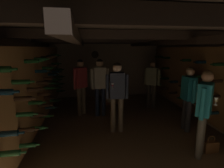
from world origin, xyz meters
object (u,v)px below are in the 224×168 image
(display_bottle, at_px, (109,76))
(person_host_center, at_px, (117,91))
(person_guest_near_right, at_px, (204,106))
(wine_crate_stack, at_px, (111,91))
(person_guest_rear_center, at_px, (100,82))
(person_guest_far_left, at_px, (81,82))
(person_guest_mid_right, at_px, (188,93))
(handbag, at_px, (211,146))
(person_guest_far_right, at_px, (152,80))

(display_bottle, bearing_deg, person_host_center, -92.39)
(person_guest_near_right, bearing_deg, wine_crate_stack, 109.08)
(display_bottle, xyz_separation_m, person_host_center, (-0.10, -2.30, 0.01))
(person_guest_rear_center, height_order, person_guest_near_right, person_guest_rear_center)
(person_guest_far_left, xyz_separation_m, person_guest_mid_right, (2.59, -1.50, -0.08))
(person_host_center, relative_size, handbag, 4.91)
(person_guest_far_right, bearing_deg, person_guest_rear_center, -164.54)
(wine_crate_stack, height_order, display_bottle, display_bottle)
(wine_crate_stack, distance_m, person_guest_far_left, 1.54)
(person_guest_rear_center, distance_m, person_guest_far_right, 1.86)
(person_guest_far_right, bearing_deg, display_bottle, 152.74)
(wine_crate_stack, xyz_separation_m, person_guest_near_right, (1.21, -3.51, 0.55))
(display_bottle, distance_m, person_host_center, 2.30)
(person_guest_mid_right, relative_size, handbag, 4.58)
(person_guest_far_left, relative_size, handbag, 4.89)
(wine_crate_stack, height_order, person_guest_near_right, person_guest_near_right)
(display_bottle, bearing_deg, handbag, -65.23)
(person_host_center, bearing_deg, person_guest_near_right, -41.43)
(person_guest_far_right, relative_size, person_guest_far_left, 0.95)
(wine_crate_stack, xyz_separation_m, person_guest_far_left, (-1.04, -0.98, 0.58))
(wine_crate_stack, relative_size, display_bottle, 2.57)
(person_guest_far_right, bearing_deg, person_host_center, -132.86)
(display_bottle, xyz_separation_m, person_guest_near_right, (1.29, -3.52, -0.04))
(display_bottle, height_order, person_guest_far_right, person_guest_far_right)
(person_guest_rear_center, height_order, person_guest_far_right, person_guest_rear_center)
(display_bottle, xyz_separation_m, person_guest_mid_right, (1.62, -2.48, -0.08))
(person_guest_far_right, height_order, person_guest_far_left, person_guest_far_left)
(wine_crate_stack, relative_size, person_guest_near_right, 0.54)
(person_guest_rear_center, distance_m, person_guest_far_left, 0.60)
(person_guest_far_right, bearing_deg, handbag, -85.69)
(person_guest_rear_center, height_order, handbag, person_guest_rear_center)
(person_guest_rear_center, xyz_separation_m, person_guest_mid_right, (2.03, -1.28, -0.09))
(display_bottle, xyz_separation_m, handbag, (1.59, -3.44, -0.92))
(person_host_center, xyz_separation_m, person_guest_far_left, (-0.88, 1.31, -0.01))
(person_host_center, distance_m, person_guest_near_right, 1.84)
(person_guest_mid_right, bearing_deg, person_guest_rear_center, 147.74)
(person_guest_near_right, bearing_deg, person_guest_rear_center, 126.20)
(person_guest_far_left, bearing_deg, display_bottle, 45.49)
(person_guest_mid_right, bearing_deg, person_guest_far_right, 97.57)
(person_host_center, xyz_separation_m, person_guest_far_right, (1.48, 1.59, -0.07))
(person_host_center, relative_size, person_guest_far_left, 1.01)
(person_guest_rear_center, distance_m, person_guest_near_right, 2.87)
(person_guest_rear_center, bearing_deg, wine_crate_stack, 68.05)
(person_guest_far_left, bearing_deg, handbag, -43.74)
(person_host_center, height_order, person_guest_mid_right, person_host_center)
(display_bottle, bearing_deg, person_guest_mid_right, -56.96)
(person_host_center, distance_m, handbag, 2.23)
(person_host_center, height_order, person_guest_rear_center, person_guest_rear_center)
(person_guest_far_right, distance_m, person_guest_far_left, 2.37)
(person_guest_far_left, height_order, person_guest_near_right, person_guest_far_left)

